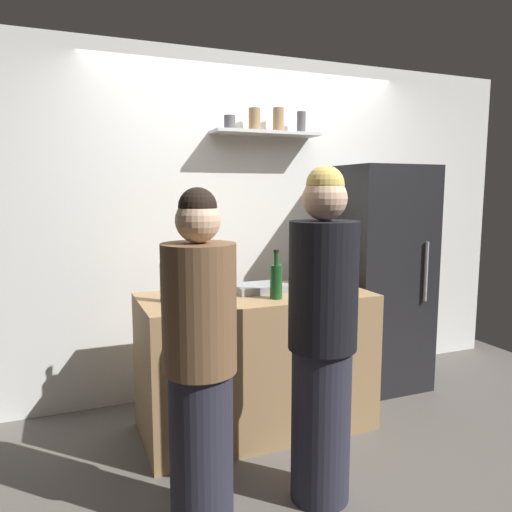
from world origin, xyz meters
TOP-DOWN VIEW (x-y plane):
  - ground_plane at (0.00, 0.00)m, footprint 5.28×5.28m
  - back_wall_assembly at (0.00, 1.25)m, footprint 4.80×0.32m
  - refrigerator at (0.95, 0.85)m, footprint 0.67×0.68m
  - counter at (-0.25, 0.51)m, footprint 1.49×0.69m
  - baking_pan at (-0.19, 0.57)m, footprint 0.34×0.24m
  - utensil_holder at (0.23, 0.74)m, footprint 0.11×0.11m
  - wine_bottle_green_glass at (-0.18, 0.34)m, footprint 0.08×0.08m
  - wine_bottle_amber_glass at (-0.83, 0.51)m, footprint 0.08×0.08m
  - water_bottle_plastic at (0.19, 0.40)m, footprint 0.09×0.09m
  - person_blonde at (-0.22, -0.32)m, footprint 0.34×0.34m
  - person_brown_jacket at (-0.84, -0.27)m, footprint 0.34×0.34m

SIDE VIEW (x-z plane):
  - ground_plane at x=0.00m, z-range 0.00..0.00m
  - counter at x=-0.25m, z-range 0.00..0.91m
  - person_brown_jacket at x=-0.84m, z-range -0.01..1.57m
  - person_blonde at x=-0.22m, z-range -0.01..1.68m
  - refrigerator at x=0.95m, z-range 0.00..1.76m
  - baking_pan at x=-0.19m, z-range 0.91..0.96m
  - utensil_holder at x=0.23m, z-range 0.86..1.08m
  - water_bottle_plastic at x=0.19m, z-range 0.89..1.12m
  - wine_bottle_green_glass at x=-0.18m, z-range 0.87..1.18m
  - wine_bottle_amber_glass at x=-0.83m, z-range 0.87..1.20m
  - back_wall_assembly at x=0.00m, z-range 0.01..2.61m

